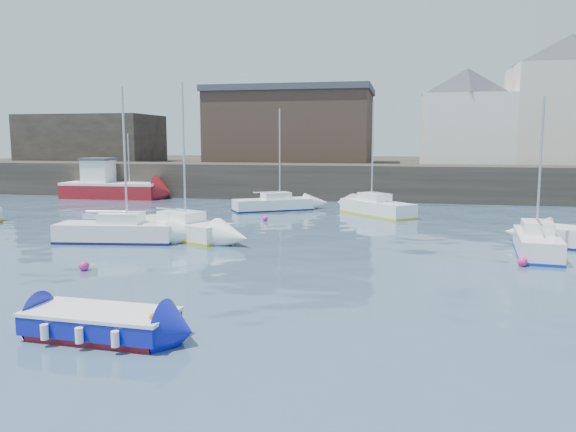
% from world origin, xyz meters
% --- Properties ---
extents(water, '(220.00, 220.00, 0.00)m').
position_xyz_m(water, '(0.00, 0.00, 0.00)').
color(water, '#2D4760').
rests_on(water, ground).
extents(quay_wall, '(90.00, 5.00, 3.00)m').
position_xyz_m(quay_wall, '(0.00, 35.00, 1.50)').
color(quay_wall, '#28231E').
rests_on(quay_wall, ground).
extents(land_strip, '(90.00, 32.00, 2.80)m').
position_xyz_m(land_strip, '(0.00, 53.00, 1.40)').
color(land_strip, '#28231E').
rests_on(land_strip, ground).
extents(bldg_east_a, '(13.36, 13.36, 11.80)m').
position_xyz_m(bldg_east_a, '(20.00, 42.00, 8.81)').
color(bldg_east_a, beige).
rests_on(bldg_east_a, land_strip).
extents(bldg_east_d, '(11.14, 11.14, 8.95)m').
position_xyz_m(bldg_east_d, '(11.00, 41.50, 7.36)').
color(bldg_east_d, white).
rests_on(bldg_east_d, land_strip).
extents(warehouse, '(16.40, 10.40, 7.60)m').
position_xyz_m(warehouse, '(-6.00, 43.00, 6.62)').
color(warehouse, '#3D2D26').
rests_on(warehouse, land_strip).
extents(bldg_west, '(14.00, 8.00, 5.00)m').
position_xyz_m(bldg_west, '(-28.00, 42.00, 5.30)').
color(bldg_west, '#353028').
rests_on(bldg_west, land_strip).
extents(blue_dinghy, '(4.00, 2.15, 0.75)m').
position_xyz_m(blue_dinghy, '(-2.24, -1.33, 0.42)').
color(blue_dinghy, maroon).
rests_on(blue_dinghy, ground).
extents(fishing_boat, '(8.73, 3.53, 5.71)m').
position_xyz_m(fishing_boat, '(-20.22, 31.49, 1.10)').
color(fishing_boat, maroon).
rests_on(fishing_boat, ground).
extents(sailboat_a, '(6.15, 2.71, 7.73)m').
position_xyz_m(sailboat_a, '(-8.73, 11.53, 0.54)').
color(sailboat_a, white).
rests_on(sailboat_a, ground).
extents(sailboat_b, '(6.48, 4.40, 8.00)m').
position_xyz_m(sailboat_b, '(-6.16, 13.25, 0.52)').
color(sailboat_b, white).
rests_on(sailboat_b, ground).
extents(sailboat_c, '(2.33, 5.51, 7.03)m').
position_xyz_m(sailboat_c, '(11.35, 12.47, 0.54)').
color(sailboat_c, white).
rests_on(sailboat_c, ground).
extents(sailboat_f, '(5.45, 5.68, 7.76)m').
position_xyz_m(sailboat_f, '(3.65, 24.53, 0.55)').
color(sailboat_f, white).
rests_on(sailboat_f, ground).
extents(sailboat_h, '(5.83, 4.58, 7.37)m').
position_xyz_m(sailboat_h, '(-3.92, 25.63, 0.48)').
color(sailboat_h, white).
rests_on(sailboat_h, ground).
extents(buoy_near, '(0.40, 0.40, 0.40)m').
position_xyz_m(buoy_near, '(-6.91, 5.50, 0.00)').
color(buoy_near, '#E2228B').
rests_on(buoy_near, ground).
extents(buoy_mid, '(0.40, 0.40, 0.40)m').
position_xyz_m(buoy_mid, '(10.24, 9.80, 0.00)').
color(buoy_mid, '#E2228B').
rests_on(buoy_mid, ground).
extents(buoy_far, '(0.35, 0.35, 0.35)m').
position_xyz_m(buoy_far, '(-3.18, 20.28, 0.00)').
color(buoy_far, '#E2228B').
rests_on(buoy_far, ground).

